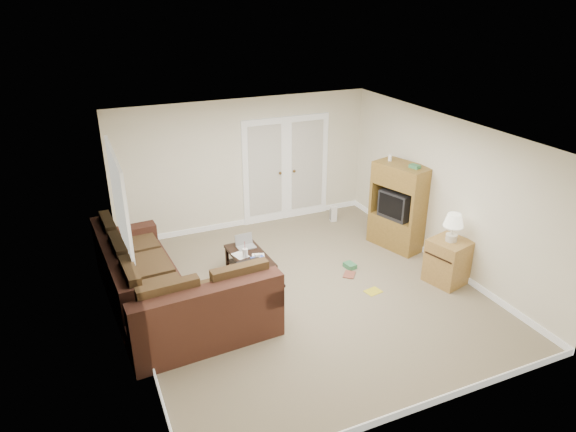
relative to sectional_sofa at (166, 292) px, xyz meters
name	(u,v)px	position (x,y,z in m)	size (l,w,h in m)	color
floor	(305,291)	(2.07, -0.24, -0.37)	(5.50, 5.50, 0.00)	gray
ceiling	(308,134)	(2.07, -0.24, 2.13)	(5.00, 5.50, 0.02)	silver
wall_left	(129,249)	(-0.43, -0.24, 0.88)	(0.02, 5.50, 2.50)	white
wall_right	(445,193)	(4.57, -0.24, 0.88)	(0.02, 5.50, 2.50)	white
wall_back	(245,164)	(2.07, 2.51, 0.88)	(5.00, 0.02, 2.50)	white
wall_front	(423,319)	(2.07, -2.99, 0.88)	(5.00, 0.02, 2.50)	white
baseboards	(305,288)	(2.07, -0.24, -0.32)	(5.00, 5.50, 0.10)	white
french_doors	(286,170)	(2.92, 2.48, 0.67)	(1.80, 0.05, 2.13)	white
window_left	(120,200)	(-0.39, 0.76, 1.18)	(0.05, 1.92, 1.42)	white
sectional_sofa	(166,292)	(0.00, 0.00, 0.00)	(2.21, 3.08, 0.94)	#46251A
coffee_table	(250,265)	(1.43, 0.51, -0.14)	(0.56, 1.05, 0.70)	black
tv_armoire	(399,206)	(4.27, 0.54, 0.41)	(0.79, 1.08, 1.66)	olive
side_cabinet	(448,258)	(4.27, -0.85, 0.06)	(0.68, 0.68, 1.17)	#A97E3E
space_heater	(333,214)	(3.73, 1.95, -0.21)	(0.12, 0.10, 0.31)	white
floor_magazine	(373,291)	(3.04, -0.67, -0.36)	(0.25, 0.20, 0.01)	gold
floor_greenbox	(350,266)	(3.08, 0.13, -0.33)	(0.15, 0.20, 0.08)	#397E50
floor_book	(344,274)	(2.88, -0.02, -0.36)	(0.18, 0.24, 0.02)	brown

